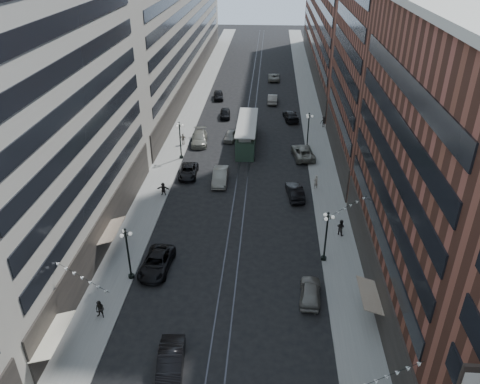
% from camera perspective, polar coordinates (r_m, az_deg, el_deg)
% --- Properties ---
extents(ground, '(220.00, 220.00, 0.00)m').
position_cam_1_polar(ground, '(72.05, 0.80, 5.53)').
color(ground, black).
rests_on(ground, ground).
extents(sidewalk_west, '(4.00, 180.00, 0.15)m').
position_cam_1_polar(sidewalk_west, '(82.48, -6.56, 8.50)').
color(sidewalk_west, gray).
rests_on(sidewalk_west, ground).
extents(sidewalk_east, '(4.00, 180.00, 0.15)m').
position_cam_1_polar(sidewalk_east, '(81.58, 9.00, 8.10)').
color(sidewalk_east, gray).
rests_on(sidewalk_east, ground).
extents(rail_west, '(0.12, 180.00, 0.02)m').
position_cam_1_polar(rail_west, '(81.34, 0.68, 8.34)').
color(rail_west, '#2D2D33').
rests_on(rail_west, ground).
extents(rail_east, '(0.12, 180.00, 0.02)m').
position_cam_1_polar(rail_east, '(81.29, 1.68, 8.32)').
color(rail_east, '#2D2D33').
rests_on(rail_east, ground).
extents(building_west_mid, '(8.00, 36.00, 28.00)m').
position_cam_1_polar(building_west_mid, '(46.38, -22.72, 8.30)').
color(building_west_mid, gray).
rests_on(building_west_mid, ground).
extents(building_west_far, '(8.00, 90.00, 26.00)m').
position_cam_1_polar(building_west_far, '(105.21, -7.92, 20.15)').
color(building_west_far, gray).
rests_on(building_west_far, ground).
extents(building_east_mid, '(8.00, 30.00, 24.00)m').
position_cam_1_polar(building_east_mid, '(40.28, 23.23, 2.07)').
color(building_east_mid, brown).
rests_on(building_east_mid, ground).
extents(building_east_tower, '(8.00, 26.00, 42.00)m').
position_cam_1_polar(building_east_tower, '(63.99, 17.23, 20.93)').
color(building_east_tower, brown).
rests_on(building_east_tower, ground).
extents(building_east_far, '(8.00, 72.00, 24.00)m').
position_cam_1_polar(building_east_far, '(113.11, 11.34, 19.97)').
color(building_east_far, brown).
rests_on(building_east_far, ground).
extents(lamppost_sw_far, '(1.03, 1.14, 5.52)m').
position_cam_1_polar(lamppost_sw_far, '(44.35, -13.50, -7.13)').
color(lamppost_sw_far, black).
rests_on(lamppost_sw_far, sidewalk_west).
extents(lamppost_sw_mid, '(1.03, 1.14, 5.52)m').
position_cam_1_polar(lamppost_sw_mid, '(67.34, -7.30, 6.42)').
color(lamppost_sw_mid, black).
rests_on(lamppost_sw_mid, sidewalk_west).
extents(lamppost_se_far, '(1.03, 1.14, 5.52)m').
position_cam_1_polar(lamppost_se_far, '(46.19, 10.46, -5.16)').
color(lamppost_se_far, black).
rests_on(lamppost_se_far, sidewalk_east).
extents(lamppost_se_mid, '(1.03, 1.14, 5.52)m').
position_cam_1_polar(lamppost_se_mid, '(71.05, 8.31, 7.57)').
color(lamppost_se_mid, black).
rests_on(lamppost_se_mid, sidewalk_east).
extents(streetcar, '(2.93, 13.23, 3.66)m').
position_cam_1_polar(streetcar, '(72.37, 0.85, 7.09)').
color(streetcar, '#263D2E').
rests_on(streetcar, ground).
extents(car_2, '(2.95, 5.82, 1.58)m').
position_cam_1_polar(car_2, '(46.37, -10.13, -8.49)').
color(car_2, black).
rests_on(car_2, ground).
extents(car_4, '(2.18, 4.66, 1.54)m').
position_cam_1_polar(car_4, '(42.91, 8.56, -11.93)').
color(car_4, '#68655C').
rests_on(car_4, ground).
extents(car_5, '(2.31, 5.37, 1.72)m').
position_cam_1_polar(car_5, '(37.08, -8.46, -19.97)').
color(car_5, black).
rests_on(car_5, ground).
extents(pedestrian_2, '(0.91, 0.63, 1.70)m').
position_cam_1_polar(pedestrian_2, '(42.13, -16.69, -13.56)').
color(pedestrian_2, black).
rests_on(pedestrian_2, sidewalk_west).
extents(car_7, '(2.50, 5.11, 1.40)m').
position_cam_1_polar(car_7, '(63.18, -6.32, 2.52)').
color(car_7, black).
rests_on(car_7, ground).
extents(car_8, '(2.95, 6.08, 1.71)m').
position_cam_1_polar(car_8, '(73.26, -4.97, 6.55)').
color(car_8, slate).
rests_on(car_8, ground).
extents(car_9, '(2.42, 4.77, 1.56)m').
position_cam_1_polar(car_9, '(94.18, -2.65, 11.71)').
color(car_9, black).
rests_on(car_9, ground).
extents(car_10, '(2.38, 5.10, 1.62)m').
position_cam_1_polar(car_10, '(57.95, 6.72, 0.04)').
color(car_10, black).
rests_on(car_10, ground).
extents(car_11, '(3.60, 6.38, 1.68)m').
position_cam_1_polar(car_11, '(68.78, 7.69, 4.84)').
color(car_11, slate).
rests_on(car_11, ground).
extents(car_12, '(2.98, 5.79, 1.61)m').
position_cam_1_polar(car_12, '(83.24, 6.20, 9.25)').
color(car_12, black).
rests_on(car_12, ground).
extents(car_13, '(2.11, 4.53, 1.50)m').
position_cam_1_polar(car_13, '(84.06, -1.83, 9.56)').
color(car_13, black).
rests_on(car_13, ground).
extents(car_14, '(1.88, 5.10, 1.67)m').
position_cam_1_polar(car_14, '(91.90, 3.99, 11.27)').
color(car_14, gray).
rests_on(car_14, ground).
extents(pedestrian_5, '(1.54, 0.47, 1.66)m').
position_cam_1_polar(pedestrian_5, '(58.63, -9.34, 0.39)').
color(pedestrian_5, black).
rests_on(pedestrian_5, sidewalk_west).
extents(pedestrian_6, '(1.05, 0.52, 1.76)m').
position_cam_1_polar(pedestrian_6, '(72.75, -6.93, 6.43)').
color(pedestrian_6, '#A59988').
rests_on(pedestrian_6, sidewalk_west).
extents(pedestrian_7, '(1.01, 0.92, 1.83)m').
position_cam_1_polar(pedestrian_7, '(51.39, 12.17, -4.22)').
color(pedestrian_7, black).
rests_on(pedestrian_7, sidewalk_east).
extents(pedestrian_8, '(0.80, 0.75, 1.83)m').
position_cam_1_polar(pedestrian_8, '(60.08, 9.23, 1.23)').
color(pedestrian_8, '#9E9283').
rests_on(pedestrian_8, sidewalk_east).
extents(pedestrian_9, '(1.22, 0.58, 1.84)m').
position_cam_1_polar(pedestrian_9, '(80.37, 10.18, 8.43)').
color(pedestrian_9, black).
rests_on(pedestrian_9, sidewalk_east).
extents(car_extra_0, '(2.57, 5.45, 1.51)m').
position_cam_1_polar(car_extra_0, '(107.31, 4.15, 13.81)').
color(car_extra_0, gray).
rests_on(car_extra_0, ground).
extents(car_extra_1, '(1.95, 5.38, 1.76)m').
position_cam_1_polar(car_extra_1, '(61.12, -2.42, 1.92)').
color(car_extra_1, slate).
rests_on(car_extra_1, ground).
extents(car_extra_2, '(2.05, 4.32, 1.43)m').
position_cam_1_polar(car_extra_2, '(74.33, -1.18, 6.88)').
color(car_extra_2, slate).
rests_on(car_extra_2, ground).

